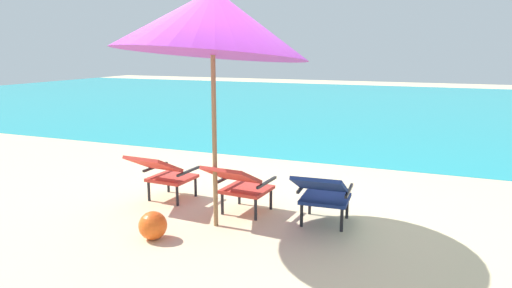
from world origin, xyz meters
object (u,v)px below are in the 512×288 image
Objects in this scene: lounge_chair_right at (323,193)px; beach_umbrella_center at (212,22)px; lounge_chair_left at (164,172)px; beach_ball at (153,225)px; lounge_chair_center at (240,183)px.

lounge_chair_right is 0.33× the size of beach_umbrella_center.
lounge_chair_left is 1.20m from beach_ball.
lounge_chair_left is 3.07× the size of beach_ball.
lounge_chair_left is 2.09m from beach_umbrella_center.
lounge_chair_center is (1.10, -0.09, 0.00)m from lounge_chair_left.
lounge_chair_left is 1.10m from lounge_chair_center.
lounge_chair_center is at bearing -179.30° from lounge_chair_right.
lounge_chair_right is at bearing -2.21° from lounge_chair_left.
lounge_chair_right is 3.08× the size of beach_ball.
beach_umbrella_center is 2.17m from beach_ball.
beach_ball is at bearing -120.41° from lounge_chair_center.
lounge_chair_center is at bearing -4.79° from lounge_chair_left.
lounge_chair_left is 0.99× the size of lounge_chair_center.
beach_umbrella_center is (-1.10, -0.38, 1.79)m from lounge_chair_right.
lounge_chair_left is at bearing 175.21° from lounge_chair_center.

